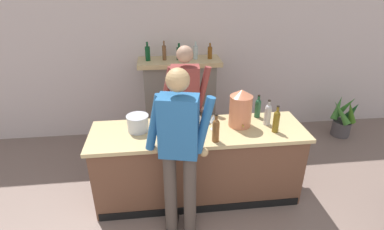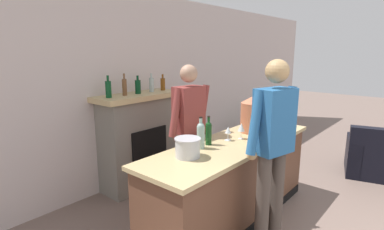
{
  "view_description": "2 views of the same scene",
  "coord_description": "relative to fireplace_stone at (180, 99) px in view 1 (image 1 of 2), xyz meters",
  "views": [
    {
      "loc": [
        -0.31,
        -0.59,
        2.6
      ],
      "look_at": [
        0.09,
        2.85,
        0.9
      ],
      "focal_mm": 28.0,
      "sensor_mm": 36.0,
      "label": 1
    },
    {
      "loc": [
        -2.62,
        0.66,
        1.93
      ],
      "look_at": [
        -0.01,
        2.9,
        1.19
      ],
      "focal_mm": 28.0,
      "sensor_mm": 36.0,
      "label": 2
    }
  ],
  "objects": [
    {
      "name": "bar_counter",
      "position": [
        0.1,
        -1.52,
        -0.22
      ],
      "size": [
        2.48,
        0.74,
        0.93
      ],
      "color": "brown",
      "rests_on": "ground_plane"
    },
    {
      "name": "wine_bottle_rose_blush",
      "position": [
        0.87,
        -1.25,
        0.37
      ],
      "size": [
        0.07,
        0.07,
        0.29
      ],
      "color": "#1E4B2F",
      "rests_on": "bar_counter"
    },
    {
      "name": "person_bartender",
      "position": [
        0.0,
        -0.95,
        0.3
      ],
      "size": [
        0.66,
        0.33,
        1.78
      ],
      "color": "#403441",
      "rests_on": "ground_plane"
    },
    {
      "name": "wall_back_panel",
      "position": [
        -0.01,
        0.26,
        0.69
      ],
      "size": [
        12.0,
        0.07,
        2.75
      ],
      "color": "beige",
      "rests_on": "ground_plane"
    },
    {
      "name": "ice_bucket_steel",
      "position": [
        -0.59,
        -1.44,
        0.34
      ],
      "size": [
        0.25,
        0.25,
        0.19
      ],
      "color": "silver",
      "rests_on": "bar_counter"
    },
    {
      "name": "wine_bottle_port_short",
      "position": [
        0.25,
        -1.77,
        0.38
      ],
      "size": [
        0.08,
        0.08,
        0.32
      ],
      "color": "brown",
      "rests_on": "bar_counter"
    },
    {
      "name": "wine_bottle_riesling_slim",
      "position": [
        -0.3,
        -1.37,
        0.39
      ],
      "size": [
        0.08,
        0.08,
        0.34
      ],
      "color": "#9EBDB1",
      "rests_on": "bar_counter"
    },
    {
      "name": "copper_dispenser",
      "position": [
        0.6,
        -1.45,
        0.47
      ],
      "size": [
        0.27,
        0.3,
        0.45
      ],
      "color": "#CC7451",
      "rests_on": "bar_counter"
    },
    {
      "name": "wine_bottle_chardonnay_pale",
      "position": [
        0.96,
        -1.65,
        0.38
      ],
      "size": [
        0.07,
        0.07,
        0.32
      ],
      "color": "brown",
      "rests_on": "bar_counter"
    },
    {
      "name": "wine_bottle_cabernet_heavy",
      "position": [
        0.92,
        -1.47,
        0.38
      ],
      "size": [
        0.08,
        0.08,
        0.31
      ],
      "color": "#AFACAD",
      "rests_on": "bar_counter"
    },
    {
      "name": "person_customer",
      "position": [
        -0.17,
        -2.11,
        0.35
      ],
      "size": [
        0.65,
        0.37,
        1.86
      ],
      "color": "#493F38",
      "rests_on": "ground_plane"
    },
    {
      "name": "fireplace_stone",
      "position": [
        0.0,
        0.0,
        0.0
      ],
      "size": [
        1.27,
        0.52,
        1.64
      ],
      "color": "gray",
      "rests_on": "ground_plane"
    },
    {
      "name": "potted_plant_corner",
      "position": [
        2.75,
        -0.3,
        -0.37
      ],
      "size": [
        0.49,
        0.5,
        0.7
      ],
      "color": "#4E494B",
      "rests_on": "ground_plane"
    },
    {
      "name": "wine_glass_back_row",
      "position": [
        0.12,
        -1.43,
        0.36
      ],
      "size": [
        0.08,
        0.08,
        0.16
      ],
      "color": "silver",
      "rests_on": "bar_counter"
    },
    {
      "name": "wine_glass_front_left",
      "position": [
        0.27,
        -1.51,
        0.38
      ],
      "size": [
        0.08,
        0.08,
        0.19
      ],
      "color": "silver",
      "rests_on": "bar_counter"
    },
    {
      "name": "wine_bottle_burgundy_dark",
      "position": [
        -0.15,
        -1.36,
        0.38
      ],
      "size": [
        0.07,
        0.07,
        0.32
      ],
      "color": "#15441B",
      "rests_on": "bar_counter"
    }
  ]
}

